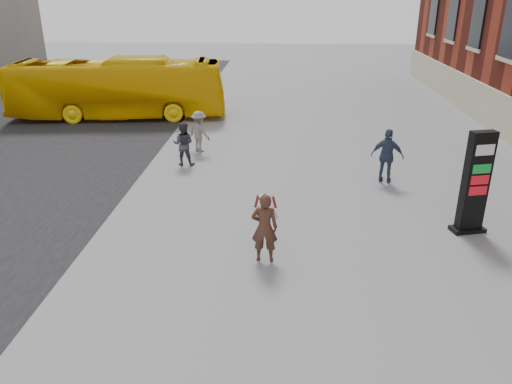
# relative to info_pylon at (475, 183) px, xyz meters

# --- Properties ---
(ground) EXTENTS (100.00, 100.00, 0.00)m
(ground) POSITION_rel_info_pylon_xyz_m (-4.91, -1.57, -1.38)
(ground) COLOR #9E9EA3
(info_pylon) EXTENTS (0.96, 0.64, 2.76)m
(info_pylon) POSITION_rel_info_pylon_xyz_m (0.00, 0.00, 0.00)
(info_pylon) COLOR black
(info_pylon) RESTS_ON ground
(woman) EXTENTS (0.65, 0.59, 1.72)m
(woman) POSITION_rel_info_pylon_xyz_m (-5.37, -1.83, -0.50)
(woman) COLOR #3A2515
(woman) RESTS_ON ground
(bus) EXTENTS (10.69, 3.61, 2.92)m
(bus) POSITION_rel_info_pylon_xyz_m (-13.17, 11.92, 0.08)
(bus) COLOR yellow
(bus) RESTS_ON road
(pedestrian_a) EXTENTS (0.79, 0.62, 1.59)m
(pedestrian_a) POSITION_rel_info_pylon_xyz_m (-8.60, 4.94, -0.58)
(pedestrian_a) COLOR #383541
(pedestrian_a) RESTS_ON ground
(pedestrian_b) EXTENTS (1.20, 1.11, 1.62)m
(pedestrian_b) POSITION_rel_info_pylon_xyz_m (-8.29, 6.59, -0.57)
(pedestrian_b) COLOR gray
(pedestrian_b) RESTS_ON ground
(pedestrian_c) EXTENTS (1.15, 0.76, 1.82)m
(pedestrian_c) POSITION_rel_info_pylon_xyz_m (-1.54, 3.59, -0.47)
(pedestrian_c) COLOR #31415B
(pedestrian_c) RESTS_ON ground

